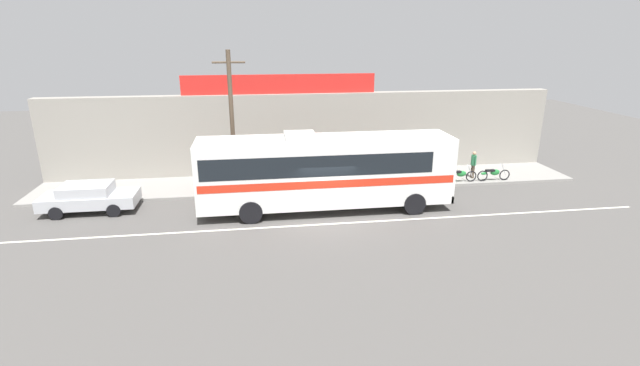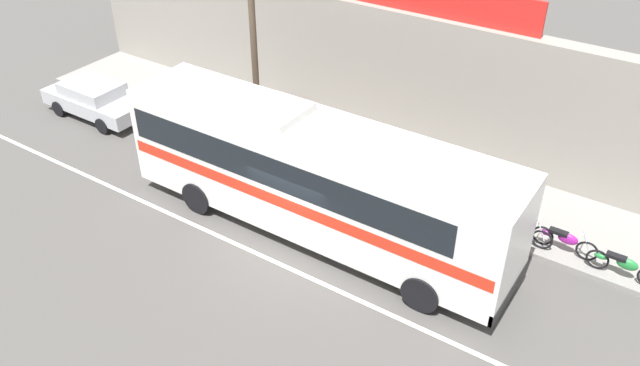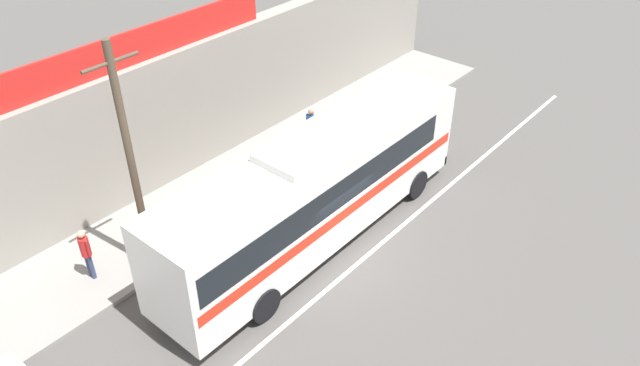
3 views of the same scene
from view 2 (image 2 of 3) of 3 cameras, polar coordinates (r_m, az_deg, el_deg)
The scene contains 12 objects.
ground_plane at distance 18.79m, azimuth -2.46°, elevation -5.66°, with size 70.00×70.00×0.00m, color #4F4C49.
sidewalk_slab at distance 22.34m, azimuth 5.33°, elevation 1.63°, with size 30.00×3.60×0.14m, color gray.
storefront_facade at distance 22.92m, azimuth 8.29°, elevation 8.95°, with size 30.00×0.70×4.80m, color gray.
road_center_stripe at distance 18.31m, azimuth -3.93°, elevation -6.98°, with size 30.00×0.14×0.01m, color silver.
intercity_bus at distance 18.18m, azimuth -0.72°, elevation 0.94°, with size 11.91×2.59×3.78m.
parked_car at distance 26.61m, azimuth -19.23°, elevation 7.07°, with size 4.33×1.87×1.37m.
utility_pole at distance 21.69m, azimuth -5.86°, elevation 11.96°, with size 1.60×0.22×7.25m.
motorcycle_blue at distance 19.42m, azimuth 17.09°, elevation -3.80°, with size 1.97×0.56×0.94m.
motorcycle_red at distance 19.12m, azimuth 25.16°, elevation -6.55°, with size 1.95×0.56×0.94m.
motorcycle_purple at distance 19.39m, azimuth 20.75°, elevation -4.69°, with size 1.86×0.56×0.94m.
pedestrian_far_right at distance 24.34m, azimuth -6.87°, elevation 7.37°, with size 0.30×0.48×1.74m.
pedestrian_by_curb at distance 20.05m, azimuth 14.82°, elevation 0.01°, with size 0.30×0.48×1.72m.
Camera 2 is at (8.65, -11.57, 12.02)m, focal length 36.24 mm.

